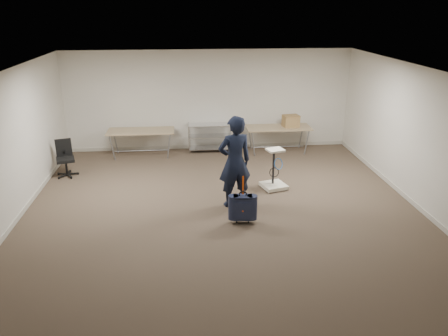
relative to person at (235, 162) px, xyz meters
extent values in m
plane|color=#423128|center=(-0.27, -0.58, -0.95)|extent=(9.00, 9.00, 0.00)
plane|color=beige|center=(-0.27, 3.92, 0.45)|extent=(8.00, 0.00, 8.00)
plane|color=beige|center=(-0.27, -5.08, 0.45)|extent=(8.00, 0.00, 8.00)
plane|color=beige|center=(-4.27, -0.58, 0.45)|extent=(0.00, 9.00, 9.00)
plane|color=beige|center=(3.73, -0.58, 0.45)|extent=(0.00, 9.00, 9.00)
plane|color=silver|center=(-0.27, -0.58, 1.85)|extent=(8.00, 8.00, 0.00)
cube|color=beige|center=(-0.27, 3.91, -0.90)|extent=(8.00, 0.02, 0.10)
cube|color=beige|center=(-4.26, -0.58, -0.90)|extent=(0.02, 9.00, 0.10)
cube|color=beige|center=(3.72, -0.58, -0.90)|extent=(0.02, 9.00, 0.10)
cube|color=tan|center=(-2.17, 3.37, -0.24)|extent=(1.80, 0.75, 0.03)
cylinder|color=gray|center=(-2.17, 3.37, -0.80)|extent=(1.50, 0.02, 0.02)
cylinder|color=gray|center=(-2.92, 3.07, -0.61)|extent=(0.13, 0.04, 0.69)
cylinder|color=gray|center=(-1.42, 3.07, -0.61)|extent=(0.13, 0.04, 0.69)
cylinder|color=gray|center=(-2.92, 3.67, -0.61)|extent=(0.13, 0.04, 0.69)
cylinder|color=gray|center=(-1.42, 3.67, -0.61)|extent=(0.13, 0.04, 0.69)
cube|color=tan|center=(1.63, 3.37, -0.24)|extent=(1.80, 0.75, 0.03)
cylinder|color=gray|center=(1.63, 3.37, -0.80)|extent=(1.50, 0.02, 0.02)
cylinder|color=gray|center=(0.88, 3.07, -0.61)|extent=(0.13, 0.04, 0.69)
cylinder|color=gray|center=(2.38, 3.07, -0.61)|extent=(0.13, 0.04, 0.69)
cylinder|color=gray|center=(0.88, 3.67, -0.61)|extent=(0.13, 0.04, 0.69)
cylinder|color=gray|center=(2.38, 3.67, -0.61)|extent=(0.13, 0.04, 0.69)
cylinder|color=silver|center=(-0.87, 3.40, -0.55)|extent=(0.02, 0.02, 0.80)
cylinder|color=silver|center=(0.33, 3.40, -0.55)|extent=(0.02, 0.02, 0.80)
cylinder|color=silver|center=(-0.87, 3.85, -0.55)|extent=(0.02, 0.02, 0.80)
cylinder|color=silver|center=(0.33, 3.85, -0.55)|extent=(0.02, 0.02, 0.80)
cube|color=silver|center=(-0.27, 3.62, -0.85)|extent=(1.20, 0.45, 0.02)
cube|color=silver|center=(-0.27, 3.62, -0.50)|extent=(1.20, 0.45, 0.02)
cube|color=silver|center=(-0.27, 3.62, -0.17)|extent=(1.20, 0.45, 0.01)
imported|color=black|center=(0.00, 0.00, 0.00)|extent=(0.79, 0.61, 1.91)
cube|color=black|center=(0.06, -0.83, -0.62)|extent=(0.37, 0.24, 0.48)
cube|color=black|center=(0.06, -0.81, -0.88)|extent=(0.33, 0.17, 0.03)
cylinder|color=black|center=(-0.05, -0.82, -0.92)|extent=(0.03, 0.07, 0.06)
cylinder|color=black|center=(0.17, -0.84, -0.92)|extent=(0.03, 0.07, 0.06)
torus|color=black|center=(0.06, -0.83, -0.35)|extent=(0.15, 0.04, 0.15)
cube|color=#E0480B|center=(0.06, -0.81, -0.18)|extent=(0.03, 0.01, 0.37)
cylinder|color=black|center=(-3.88, 2.02, -0.91)|extent=(0.54, 0.54, 0.08)
cylinder|color=black|center=(-3.88, 2.02, -0.73)|extent=(0.05, 0.05, 0.36)
cube|color=black|center=(-3.88, 2.02, -0.53)|extent=(0.51, 0.51, 0.07)
cube|color=black|center=(-3.94, 2.21, -0.28)|extent=(0.38, 0.16, 0.43)
cube|color=beige|center=(1.00, 0.79, -0.89)|extent=(0.63, 0.63, 0.08)
cylinder|color=black|center=(0.79, 0.59, -0.93)|extent=(0.06, 0.06, 0.04)
cylinder|color=black|center=(1.00, 0.84, -0.44)|extent=(0.05, 0.05, 0.82)
cube|color=beige|center=(1.00, 0.79, -0.04)|extent=(0.43, 0.39, 0.04)
torus|color=blue|center=(1.05, 0.71, -0.34)|extent=(0.28, 0.17, 0.25)
cube|color=olive|center=(1.97, 3.39, -0.06)|extent=(0.47, 0.39, 0.32)
camera|label=1|loc=(-0.99, -8.23, 2.98)|focal=35.00mm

